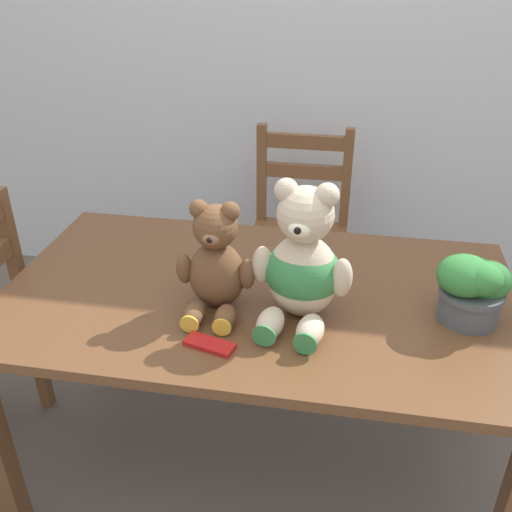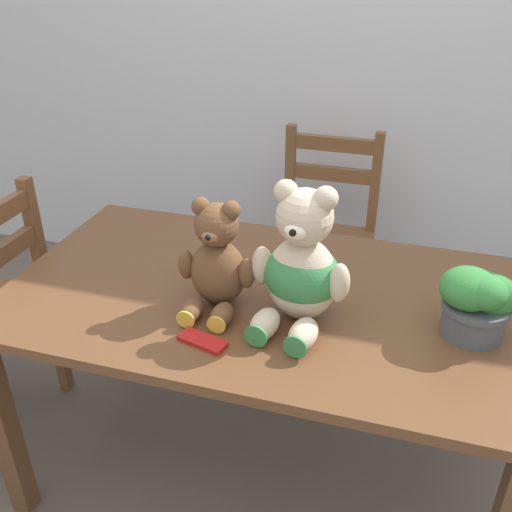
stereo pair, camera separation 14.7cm
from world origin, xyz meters
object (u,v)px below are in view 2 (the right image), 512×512
teddy_bear_left (217,262)px  wooden_chair_behind (323,240)px  chocolate_bar (202,341)px  teddy_bear_right (301,268)px  potted_plant (477,298)px

teddy_bear_left → wooden_chair_behind: bearing=-98.1°
wooden_chair_behind → chocolate_bar: 1.16m
wooden_chair_behind → chocolate_bar: wooden_chair_behind is taller
teddy_bear_right → chocolate_bar: (-0.20, -0.18, -0.14)m
wooden_chair_behind → chocolate_bar: (-0.10, -1.13, 0.26)m
teddy_bear_left → chocolate_bar: bearing=96.7°
teddy_bear_left → potted_plant: 0.66m
teddy_bear_right → chocolate_bar: size_ratio=3.00×
teddy_bear_left → teddy_bear_right: bearing=179.9°
potted_plant → chocolate_bar: potted_plant is taller
wooden_chair_behind → teddy_bear_right: teddy_bear_right is taller
teddy_bear_left → chocolate_bar: 0.22m
teddy_bear_left → potted_plant: size_ratio=1.62×
teddy_bear_left → potted_plant: (0.66, 0.06, -0.03)m
teddy_bear_right → wooden_chair_behind: bearing=-76.1°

